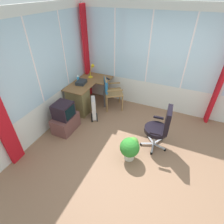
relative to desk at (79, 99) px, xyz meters
The scene contains 15 objects.
ground 2.25m from the desk, 114.30° to the right, with size 4.95×5.70×0.06m, color #856148.
north_window_panel 1.35m from the desk, 157.83° to the left, with size 3.95×0.07×2.71m.
east_window_panel 2.47m from the desk, 61.39° to the right, with size 0.07×4.70×2.71m.
curtain_corner 1.33m from the desk, 13.93° to the left, with size 0.28×0.07×2.61m, color red.
curtain_east_far 3.57m from the desk, 72.90° to the right, with size 0.28×0.07×2.61m, color red.
desk is the anchor object (origin of this frame).
desk_lamp 0.98m from the desk, ahead, with size 0.24×0.20×0.39m.
tv_remote 1.01m from the desk, 32.22° to the right, with size 0.04×0.15×0.02m, color black.
spray_bottle 0.57m from the desk, 30.25° to the left, with size 0.06×0.06×0.22m.
paper_tray 0.46m from the desk, ahead, with size 0.30×0.23×0.09m, color #24292E.
wooden_armchair 0.88m from the desk, 52.31° to the right, with size 0.66×0.66×0.93m.
office_chair 2.36m from the desk, 101.65° to the right, with size 0.61×0.58×1.03m.
tv_on_stand 0.82m from the desk, behind, with size 0.64×0.44×0.76m.
space_heater 0.52m from the desk, 100.89° to the right, with size 0.40×0.33×0.62m.
potted_plant 2.11m from the desk, 119.50° to the right, with size 0.40×0.40×0.52m.
Camera 1 is at (-2.52, -0.47, 2.95)m, focal length 28.08 mm.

